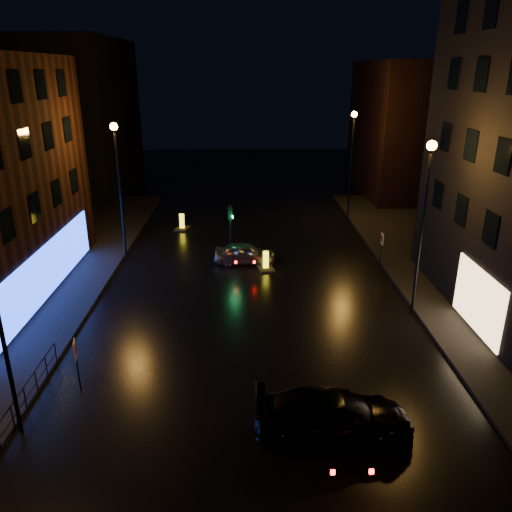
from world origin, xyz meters
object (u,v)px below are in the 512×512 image
at_px(bollard_far, 182,226).
at_px(road_sign_left, 76,354).
at_px(bollard_near, 266,265).
at_px(road_sign_right, 382,242).
at_px(dark_sedan, 334,415).
at_px(traffic_signal, 231,250).
at_px(silver_hatchback, 245,253).

distance_m(bollard_far, road_sign_left, 20.09).
bearing_deg(bollard_near, road_sign_right, -7.87).
xyz_separation_m(dark_sedan, road_sign_right, (5.38, 14.83, 0.81)).
relative_size(traffic_signal, dark_sedan, 0.67).
bearing_deg(bollard_far, road_sign_right, -17.98).
relative_size(bollard_far, road_sign_right, 0.73).
bearing_deg(road_sign_left, silver_hatchback, 50.79).
bearing_deg(road_sign_right, dark_sedan, 72.63).
relative_size(dark_sedan, road_sign_right, 2.47).
bearing_deg(traffic_signal, road_sign_left, -110.98).
distance_m(bollard_near, bollard_far, 10.04).
bearing_deg(dark_sedan, bollard_near, 7.46).
xyz_separation_m(bollard_far, road_sign_left, (-1.51, -19.99, 1.31)).
height_order(dark_sedan, bollard_far, dark_sedan).
xyz_separation_m(silver_hatchback, road_sign_left, (-6.19, -12.95, 0.93)).
height_order(silver_hatchback, road_sign_left, road_sign_left).
xyz_separation_m(traffic_signal, bollard_far, (-3.78, 6.17, -0.24)).
distance_m(traffic_signal, road_sign_right, 9.30).
height_order(bollard_far, road_sign_left, road_sign_left).
xyz_separation_m(silver_hatchback, bollard_far, (-4.67, 7.03, -0.38)).
bearing_deg(road_sign_left, road_sign_right, 26.62).
distance_m(traffic_signal, road_sign_left, 14.83).
relative_size(bollard_near, bollard_far, 0.94).
distance_m(silver_hatchback, road_sign_right, 8.29).
distance_m(dark_sedan, bollard_near, 14.58).
bearing_deg(road_sign_left, bollard_near, 44.28).
distance_m(dark_sedan, bollard_far, 23.82).
height_order(traffic_signal, dark_sedan, traffic_signal).
bearing_deg(road_sign_right, traffic_signal, -7.44).
bearing_deg(dark_sedan, bollard_far, 19.56).
xyz_separation_m(traffic_signal, road_sign_left, (-5.30, -13.82, 1.07)).
xyz_separation_m(traffic_signal, bollard_near, (2.13, -1.95, -0.25)).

